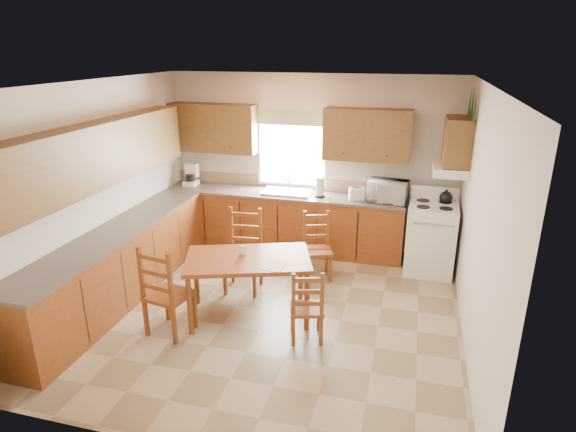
% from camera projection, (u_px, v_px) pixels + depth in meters
% --- Properties ---
extents(floor, '(4.50, 4.50, 0.00)m').
position_uv_depth(floor, '(270.00, 311.00, 5.91)').
color(floor, gray).
rests_on(floor, ground).
extents(ceiling, '(4.50, 4.50, 0.00)m').
position_uv_depth(ceiling, '(267.00, 84.00, 5.01)').
color(ceiling, '#9B552D').
rests_on(ceiling, floor).
extents(wall_left, '(4.50, 4.50, 0.00)m').
position_uv_depth(wall_left, '(96.00, 192.00, 6.00)').
color(wall_left, beige).
rests_on(wall_left, floor).
extents(wall_right, '(4.50, 4.50, 0.00)m').
position_uv_depth(wall_right, '(479.00, 225.00, 4.91)').
color(wall_right, beige).
rests_on(wall_right, floor).
extents(wall_back, '(4.50, 4.50, 0.00)m').
position_uv_depth(wall_back, '(311.00, 163.00, 7.51)').
color(wall_back, beige).
rests_on(wall_back, floor).
extents(wall_front, '(4.50, 4.50, 0.00)m').
position_uv_depth(wall_front, '(175.00, 304.00, 3.41)').
color(wall_front, beige).
rests_on(wall_front, floor).
extents(lower_cab_back, '(3.75, 0.60, 0.88)m').
position_uv_depth(lower_cab_back, '(283.00, 222.00, 7.63)').
color(lower_cab_back, brown).
rests_on(lower_cab_back, floor).
extents(lower_cab_left, '(0.60, 3.60, 0.88)m').
position_uv_depth(lower_cab_left, '(119.00, 266.00, 6.10)').
color(lower_cab_left, brown).
rests_on(lower_cab_left, floor).
extents(counter_back, '(3.75, 0.63, 0.04)m').
position_uv_depth(counter_back, '(283.00, 194.00, 7.48)').
color(counter_back, brown).
rests_on(counter_back, lower_cab_back).
extents(counter_left, '(0.63, 3.60, 0.04)m').
position_uv_depth(counter_left, '(115.00, 232.00, 5.95)').
color(counter_left, brown).
rests_on(counter_left, lower_cab_left).
extents(backsplash, '(3.75, 0.01, 0.18)m').
position_uv_depth(backsplash, '(288.00, 182.00, 7.70)').
color(backsplash, '#93735A').
rests_on(backsplash, counter_back).
extents(upper_cab_back_left, '(1.41, 0.33, 0.75)m').
position_uv_depth(upper_cab_back_left, '(213.00, 128.00, 7.56)').
color(upper_cab_back_left, brown).
rests_on(upper_cab_back_left, wall_back).
extents(upper_cab_back_right, '(1.25, 0.33, 0.75)m').
position_uv_depth(upper_cab_back_right, '(367.00, 135.00, 6.98)').
color(upper_cab_back_right, brown).
rests_on(upper_cab_back_right, wall_back).
extents(upper_cab_left, '(0.33, 3.60, 0.75)m').
position_uv_depth(upper_cab_left, '(95.00, 156.00, 5.66)').
color(upper_cab_left, brown).
rests_on(upper_cab_left, wall_left).
extents(upper_cab_stove, '(0.33, 0.62, 0.62)m').
position_uv_depth(upper_cab_stove, '(457.00, 141.00, 6.27)').
color(upper_cab_stove, brown).
rests_on(upper_cab_stove, wall_right).
extents(range_hood, '(0.44, 0.62, 0.12)m').
position_uv_depth(range_hood, '(450.00, 169.00, 6.41)').
color(range_hood, white).
rests_on(range_hood, wall_right).
extents(window_frame, '(1.13, 0.02, 1.18)m').
position_uv_depth(window_frame, '(292.00, 150.00, 7.49)').
color(window_frame, white).
rests_on(window_frame, wall_back).
extents(window_pane, '(1.05, 0.01, 1.10)m').
position_uv_depth(window_pane, '(292.00, 150.00, 7.48)').
color(window_pane, white).
rests_on(window_pane, wall_back).
extents(window_valance, '(1.19, 0.01, 0.24)m').
position_uv_depth(window_valance, '(291.00, 117.00, 7.29)').
color(window_valance, '#4C6E41').
rests_on(window_valance, wall_back).
extents(sink_basin, '(0.75, 0.45, 0.04)m').
position_uv_depth(sink_basin, '(287.00, 192.00, 7.44)').
color(sink_basin, silver).
rests_on(sink_basin, counter_back).
extents(pine_decal_a, '(0.22, 0.22, 0.36)m').
position_uv_depth(pine_decal_a, '(475.00, 107.00, 5.79)').
color(pine_decal_a, '#17411B').
rests_on(pine_decal_a, wall_right).
extents(pine_decal_b, '(0.22, 0.22, 0.36)m').
position_uv_depth(pine_decal_b, '(473.00, 101.00, 6.07)').
color(pine_decal_b, '#17411B').
rests_on(pine_decal_b, wall_right).
extents(pine_decal_c, '(0.22, 0.22, 0.36)m').
position_uv_depth(pine_decal_c, '(470.00, 101.00, 6.37)').
color(pine_decal_c, '#17411B').
rests_on(pine_decal_c, wall_right).
extents(stove, '(0.69, 0.71, 0.98)m').
position_uv_depth(stove, '(431.00, 239.00, 6.81)').
color(stove, white).
rests_on(stove, floor).
extents(coffeemaker, '(0.23, 0.26, 0.31)m').
position_uv_depth(coffeemaker, '(191.00, 176.00, 7.82)').
color(coffeemaker, white).
rests_on(coffeemaker, counter_back).
extents(paper_towel, '(0.14, 0.14, 0.30)m').
position_uv_depth(paper_towel, '(320.00, 187.00, 7.24)').
color(paper_towel, white).
rests_on(paper_towel, counter_back).
extents(toaster, '(0.25, 0.20, 0.18)m').
position_uv_depth(toaster, '(357.00, 194.00, 7.12)').
color(toaster, white).
rests_on(toaster, counter_back).
extents(microwave, '(0.56, 0.44, 0.31)m').
position_uv_depth(microwave, '(388.00, 191.00, 7.02)').
color(microwave, white).
rests_on(microwave, counter_back).
extents(dining_table, '(1.62, 1.24, 0.76)m').
position_uv_depth(dining_table, '(249.00, 287.00, 5.69)').
color(dining_table, brown).
rests_on(dining_table, floor).
extents(chair_near_left, '(0.52, 0.50, 1.07)m').
position_uv_depth(chair_near_left, '(168.00, 289.00, 5.31)').
color(chair_near_left, brown).
rests_on(chair_near_left, floor).
extents(chair_near_right, '(0.44, 0.43, 0.86)m').
position_uv_depth(chair_near_right, '(307.00, 304.00, 5.23)').
color(chair_near_right, brown).
rests_on(chair_near_right, floor).
extents(chair_far_left, '(0.49, 0.47, 1.08)m').
position_uv_depth(chair_far_left, '(243.00, 252.00, 6.26)').
color(chair_far_left, brown).
rests_on(chair_far_left, floor).
extents(chair_far_right, '(0.49, 0.48, 0.92)m').
position_uv_depth(chair_far_right, '(317.00, 247.00, 6.63)').
color(chair_far_right, brown).
rests_on(chair_far_right, floor).
extents(table_paper, '(0.24, 0.31, 0.00)m').
position_uv_depth(table_paper, '(275.00, 265.00, 5.36)').
color(table_paper, white).
rests_on(table_paper, dining_table).
extents(table_card, '(0.09, 0.05, 0.11)m').
position_uv_depth(table_card, '(243.00, 250.00, 5.62)').
color(table_card, white).
rests_on(table_card, dining_table).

